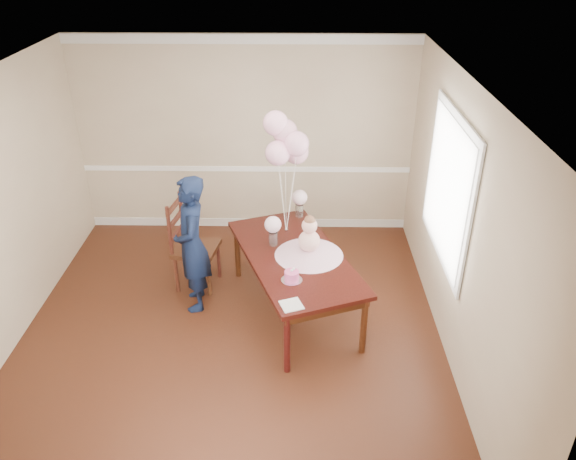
{
  "coord_description": "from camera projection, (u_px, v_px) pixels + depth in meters",
  "views": [
    {
      "loc": [
        0.69,
        -4.68,
        3.94
      ],
      "look_at": [
        0.61,
        0.5,
        1.05
      ],
      "focal_mm": 35.0,
      "sensor_mm": 36.0,
      "label": 1
    }
  ],
  "objects": [
    {
      "name": "wall_front",
      "position": [
        172.0,
        441.0,
        3.17
      ],
      "size": [
        4.5,
        0.02,
        2.7
      ],
      "primitive_type": "cube",
      "color": "tan",
      "rests_on": "floor"
    },
    {
      "name": "baby_skirt",
      "position": [
        309.0,
        251.0,
        6.06
      ],
      "size": [
        0.96,
        0.96,
        0.1
      ],
      "primitive_type": "cone",
      "rotation": [
        0.0,
        0.0,
        0.36
      ],
      "color": "#DBA1BE",
      "rests_on": "dining_table_top"
    },
    {
      "name": "balloon_ribbon_d",
      "position": [
        281.0,
        185.0,
        6.32
      ],
      "size": [
        0.11,
        0.07,
        1.11
      ],
      "primitive_type": "cylinder",
      "rotation": [
        -0.09,
        -0.07,
        0.36
      ],
      "color": "white",
      "rests_on": "balloon_weight"
    },
    {
      "name": "chair_slat_low",
      "position": [
        177.0,
        233.0,
        6.6
      ],
      "size": [
        0.11,
        0.44,
        0.06
      ],
      "primitive_type": "cube",
      "rotation": [
        0.0,
        0.0,
        -0.17
      ],
      "color": "#3B1510",
      "rests_on": "dining_chair_seat"
    },
    {
      "name": "chair_leg_fl",
      "position": [
        176.0,
        275.0,
        6.65
      ],
      "size": [
        0.05,
        0.05,
        0.48
      ],
      "primitive_type": "cylinder",
      "rotation": [
        0.0,
        0.0,
        -0.17
      ],
      "color": "#3A180F",
      "rests_on": "floor"
    },
    {
      "name": "crown_molding",
      "position": [
        241.0,
        39.0,
        6.91
      ],
      "size": [
        4.5,
        0.02,
        0.12
      ],
      "primitive_type": "cube",
      "color": "silver",
      "rests_on": "wall_back"
    },
    {
      "name": "woman",
      "position": [
        192.0,
        244.0,
        6.16
      ],
      "size": [
        0.49,
        0.64,
        1.6
      ],
      "primitive_type": "imported",
      "rotation": [
        0.0,
        0.0,
        -1.38
      ],
      "color": "#0E1832",
      "rests_on": "floor"
    },
    {
      "name": "table_leg_br",
      "position": [
        300.0,
        240.0,
        7.14
      ],
      "size": [
        0.09,
        0.09,
        0.69
      ],
      "primitive_type": "cylinder",
      "rotation": [
        0.0,
        0.0,
        0.36
      ],
      "color": "black",
      "rests_on": "floor"
    },
    {
      "name": "baby_torso",
      "position": [
        309.0,
        241.0,
        6.0
      ],
      "size": [
        0.24,
        0.24,
        0.24
      ],
      "primitive_type": "sphere",
      "color": "pink",
      "rests_on": "baby_skirt"
    },
    {
      "name": "wall_right",
      "position": [
        460.0,
        229.0,
        5.32
      ],
      "size": [
        0.02,
        5.0,
        2.7
      ],
      "primitive_type": "cube",
      "color": "tan",
      "rests_on": "floor"
    },
    {
      "name": "table_apron",
      "position": [
        295.0,
        263.0,
        6.13
      ],
      "size": [
        1.49,
        2.06,
        0.1
      ],
      "primitive_type": "cube",
      "rotation": [
        0.0,
        0.0,
        0.36
      ],
      "color": "black",
      "rests_on": "table_leg_fl"
    },
    {
      "name": "chair_slat_mid",
      "position": [
        175.0,
        220.0,
        6.52
      ],
      "size": [
        0.11,
        0.44,
        0.06
      ],
      "primitive_type": "cube",
      "rotation": [
        0.0,
        0.0,
        -0.17
      ],
      "color": "#39150F",
      "rests_on": "dining_chair_seat"
    },
    {
      "name": "chair_leg_br",
      "position": [
        219.0,
        260.0,
        6.93
      ],
      "size": [
        0.05,
        0.05,
        0.48
      ],
      "primitive_type": "cylinder",
      "rotation": [
        0.0,
        0.0,
        -0.17
      ],
      "color": "#38140F",
      "rests_on": "floor"
    },
    {
      "name": "cake_flower_b",
      "position": [
        294.0,
        269.0,
        5.63
      ],
      "size": [
        0.03,
        0.03,
        0.03
      ],
      "primitive_type": "sphere",
      "color": "white",
      "rests_on": "birthday_cake"
    },
    {
      "name": "rose_vase_near",
      "position": [
        273.0,
        238.0,
        6.24
      ],
      "size": [
        0.13,
        0.13,
        0.16
      ],
      "primitive_type": "cylinder",
      "rotation": [
        0.0,
        0.0,
        0.36
      ],
      "color": "silver",
      "rests_on": "dining_table_top"
    },
    {
      "name": "balloon_b",
      "position": [
        296.0,
        144.0,
        6.02
      ],
      "size": [
        0.27,
        0.27,
        0.27
      ],
      "primitive_type": "sphere",
      "color": "#EBA6CB",
      "rests_on": "balloon_ribbon_b"
    },
    {
      "name": "dining_table_top",
      "position": [
        295.0,
        257.0,
        6.1
      ],
      "size": [
        1.61,
        2.18,
        0.05
      ],
      "primitive_type": "cube",
      "rotation": [
        0.0,
        0.0,
        0.36
      ],
      "color": "black",
      "rests_on": "table_leg_fl"
    },
    {
      "name": "baby_head",
      "position": [
        309.0,
        226.0,
        5.91
      ],
      "size": [
        0.17,
        0.17,
        0.17
      ],
      "primitive_type": "sphere",
      "color": "beige",
      "rests_on": "baby_torso"
    },
    {
      "name": "balloon_ribbon_c",
      "position": [
        286.0,
        189.0,
        6.35
      ],
      "size": [
        0.02,
        0.09,
        1.02
      ],
      "primitive_type": "cylinder",
      "rotation": [
        -0.09,
        0.02,
        0.36
      ],
      "color": "silver",
      "rests_on": "balloon_weight"
    },
    {
      "name": "balloon_d",
      "position": [
        276.0,
        123.0,
        6.01
      ],
      "size": [
        0.27,
        0.27,
        0.27
      ],
      "primitive_type": "sphere",
      "color": "#FFB4DA",
      "rests_on": "balloon_ribbon_d"
    },
    {
      "name": "chair_back_post_l",
      "position": [
        170.0,
        231.0,
        6.37
      ],
      "size": [
        0.05,
        0.05,
        0.62
      ],
      "primitive_type": "cylinder",
      "rotation": [
        0.0,
        0.0,
        -0.17
      ],
      "color": "#3B1710",
      "rests_on": "dining_chair_seat"
    },
    {
      "name": "rose_vase_far",
      "position": [
        299.0,
        210.0,
        6.84
      ],
      "size": [
        0.13,
        0.13,
        0.16
      ],
      "primitive_type": "cylinder",
      "rotation": [
        0.0,
        0.0,
        0.36
      ],
      "color": "white",
      "rests_on": "dining_table_top"
    },
    {
      "name": "balloon_ribbon_e",
      "position": [
        291.0,
        198.0,
        6.42
      ],
      "size": [
        0.11,
        0.12,
        0.76
      ],
      "primitive_type": "cylinder",
      "rotation": [
        -0.09,
        0.17,
        0.36
      ],
      "color": "white",
      "rests_on": "balloon_weight"
    },
    {
      "name": "window_frame",
      "position": [
        448.0,
        188.0,
        5.66
      ],
      "size": [
        0.02,
        1.66,
        1.56
      ],
      "primitive_type": "cube",
      "color": "silver",
      "rests_on": "wall_right"
    },
    {
      "name": "chair_slat_top",
      "position": [
        174.0,
        206.0,
        6.43
      ],
      "size": [
        0.11,
        0.44,
        0.06
      ],
      "primitive_type": "cube",
      "rotation": [
        0.0,
        0.0,
        -0.17
      ],
      "color": "#38170F",
      "rests_on": "dining_chair_seat"
    },
    {
      "name": "baby_hair",
      "position": [
        310.0,
        221.0,
        5.88
      ],
      "size": [
        0.12,
        0.12,
        0.12
      ],
      "primitive_type": "sphere",
      "color": "brown",
      "rests_on": "baby_head"
    },
    {
      "name": "table_leg_bl",
      "position": [
        237.0,
        252.0,
        6.89
      ],
      "size": [
        0.09,
        0.09,
        0.69
      ],
      "primitive_type": "cylinder",
      "rotation": [
        0.0,
        0.0,
        0.36
      ],
      "color": "black",
      "rests_on": "floor"
    },
    {
      "name": "cake_flower_a",
      "position": [
        292.0,
        270.0,
        5.6
      ],
      "size": [
        0.03,
        0.03,
        0.03
      ],
      "primitive_type": "sphere",
      "color": "silver",
      "rests_on": "birthday_cake"
    },
    {
      "name": "balloon_a",
      "position": [
        278.0,
        153.0,
        6.05
      ],
      "size": [
        0.27,
        0.27,
        0.27
      ],
      "primitive_type": "sphere",
      "color": "#F7AFD2",
      "rests_on": "balloon_ribbon_a"
    },
    {
      "name": "chair_leg_bl",
      "position": [
        188.0,
        257.0,
        6.99
      ],
      "size": [
        0.05,
        0.05,
        0.48
      ],
      "primitive_type": "cylinder",
      "rotation": [
        0.0,
        0.0,
        -0.17
      ],
      "color": "#381E0F",
      "rests_on": "floor"
    },
    {
      "name": "birthday_cake",
      "position": [
        292.0,
        276.0,
        5.64
      ],
      "size": [
        0.19,
        0.19,
        0.1
      ],
      "primitive_type": "cylinder",
      "rotation": [
        0.0,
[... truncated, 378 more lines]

